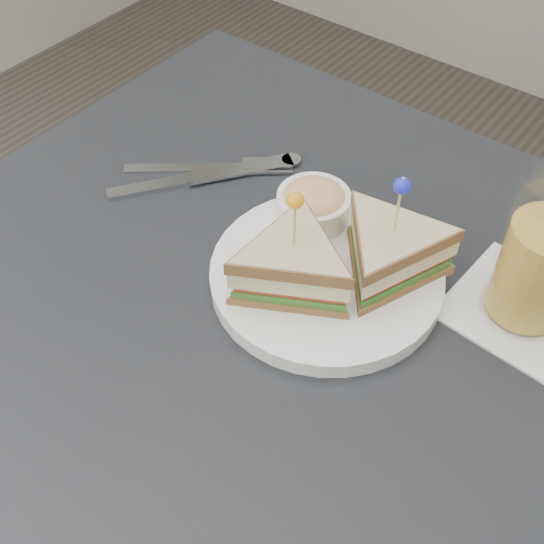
{
  "coord_description": "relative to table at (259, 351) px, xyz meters",
  "views": [
    {
      "loc": [
        0.28,
        -0.34,
        1.28
      ],
      "look_at": [
        0.01,
        0.01,
        0.8
      ],
      "focal_mm": 45.0,
      "sensor_mm": 36.0,
      "label": 1
    }
  ],
  "objects": [
    {
      "name": "cutlery_knife",
      "position": [
        -0.18,
        0.11,
        0.08
      ],
      "size": [
        0.16,
        0.2,
        0.01
      ],
      "rotation": [
        0.0,
        0.0,
        -0.62
      ],
      "color": "silver",
      "rests_on": "table"
    },
    {
      "name": "table",
      "position": [
        0.0,
        0.0,
        0.0
      ],
      "size": [
        0.8,
        0.8,
        0.75
      ],
      "color": "black",
      "rests_on": "ground"
    },
    {
      "name": "drink_set",
      "position": [
        0.21,
        0.16,
        0.15
      ],
      "size": [
        0.14,
        0.14,
        0.17
      ],
      "rotation": [
        0.0,
        0.0,
        -0.06
      ],
      "color": "white",
      "rests_on": "table"
    },
    {
      "name": "plate_meal",
      "position": [
        0.04,
        0.07,
        0.11
      ],
      "size": [
        0.27,
        0.25,
        0.14
      ],
      "rotation": [
        0.0,
        0.0,
        -0.03
      ],
      "color": "white",
      "rests_on": "table"
    },
    {
      "name": "cutlery_fork",
      "position": [
        -0.17,
        0.14,
        0.08
      ],
      "size": [
        0.17,
        0.15,
        0.01
      ],
      "rotation": [
        0.0,
        0.0,
        -0.89
      ],
      "color": "silver",
      "rests_on": "table"
    }
  ]
}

